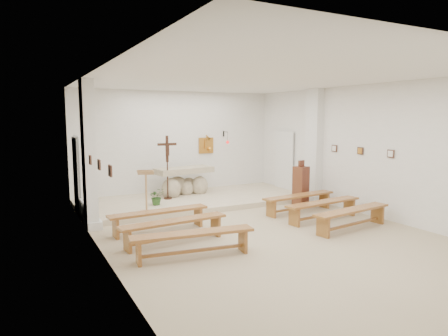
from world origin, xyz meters
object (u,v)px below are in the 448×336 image
altar (184,183)px  bench_right_front (299,199)px  donation_pedestal (301,186)px  bench_right_second (323,206)px  bench_left_front (159,216)px  bench_right_third (352,214)px  lectern (146,191)px  crucifix_stand (167,163)px  bench_left_third (193,238)px  bench_left_second (174,226)px

altar → bench_right_front: bearing=-63.4°
donation_pedestal → bench_right_second: (-0.57, -1.64, -0.23)m
bench_left_front → bench_right_third: same height
bench_right_front → bench_right_second: same height
bench_left_front → lectern: bearing=82.5°
crucifix_stand → bench_left_third: (-1.20, -4.72, -0.89)m
bench_right_second → bench_right_front: bearing=84.0°
donation_pedestal → bench_left_front: 4.69m
altar → lectern: size_ratio=1.65×
donation_pedestal → bench_left_second: bearing=-174.0°
crucifix_stand → bench_right_front: crucifix_stand is taller
lectern → bench_right_third: (3.96, -3.28, -0.36)m
lectern → bench_right_second: (3.96, -2.29, -0.36)m
bench_right_second → bench_right_third: 0.99m
bench_left_third → bench_right_second: bearing=21.4°
bench_right_second → altar: bearing=111.3°
bench_left_front → bench_right_second: (4.06, -0.99, 0.00)m
bench_left_third → bench_right_third: bearing=7.7°
crucifix_stand → bench_right_second: 4.79m
altar → lectern: bearing=-141.3°
crucifix_stand → bench_left_front: crucifix_stand is taller
bench_right_third → bench_right_front: bearing=82.2°
bench_right_front → bench_right_third: same height
altar → bench_left_third: 5.50m
donation_pedestal → bench_left_third: size_ratio=0.57×
crucifix_stand → bench_left_front: bearing=-110.5°
altar → bench_left_third: size_ratio=0.82×
lectern → bench_left_front: size_ratio=0.50×
altar → bench_left_front: size_ratio=0.82×
bench_left_second → bench_left_third: bearing=-95.0°
altar → bench_right_third: 5.60m
crucifix_stand → bench_left_third: crucifix_stand is taller
bench_left_front → altar: bearing=55.9°
bench_left_front → bench_left_third: same height
bench_right_second → lectern: bearing=143.9°
crucifix_stand → bench_right_third: 5.59m
bench_left_front → bench_left_third: bearing=-93.3°
bench_right_third → lectern: bearing=132.6°
bench_right_front → bench_right_third: (0.00, -1.97, 0.00)m
bench_right_third → bench_left_third: bearing=172.2°
donation_pedestal → bench_right_front: 0.90m
donation_pedestal → bench_left_front: bearing=174.6°
donation_pedestal → bench_right_front: size_ratio=0.57×
crucifix_stand → bench_right_front: 4.07m
altar → crucifix_stand: (-0.70, -0.44, 0.75)m
altar → bench_left_front: (-1.90, -3.19, -0.15)m
bench_left_second → bench_left_front: bearing=85.0°
crucifix_stand → bench_right_front: (2.86, -2.75, -0.89)m
altar → donation_pedestal: (2.73, -2.53, 0.08)m
crucifix_stand → altar: bearing=35.3°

